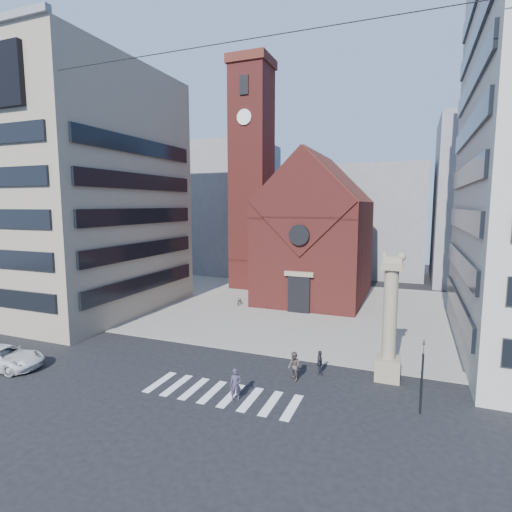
# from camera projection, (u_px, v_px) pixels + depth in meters

# --- Properties ---
(ground) EXTENTS (120.00, 120.00, 0.00)m
(ground) POSITION_uv_depth(u_px,v_px,m) (234.00, 374.00, 27.74)
(ground) COLOR black
(ground) RESTS_ON ground
(piazza) EXTENTS (46.00, 30.00, 0.05)m
(piazza) POSITION_uv_depth(u_px,v_px,m) (304.00, 308.00, 45.27)
(piazza) COLOR #99958B
(piazza) RESTS_ON ground
(zebra_crossing) EXTENTS (10.20, 3.20, 0.01)m
(zebra_crossing) POSITION_uv_depth(u_px,v_px,m) (222.00, 394.00, 24.77)
(zebra_crossing) COLOR white
(zebra_crossing) RESTS_ON ground
(church) EXTENTS (12.00, 16.65, 18.00)m
(church) POSITION_uv_depth(u_px,v_px,m) (317.00, 234.00, 49.82)
(church) COLOR maroon
(church) RESTS_ON ground
(campanile) EXTENTS (5.50, 5.50, 31.20)m
(campanile) POSITION_uv_depth(u_px,v_px,m) (252.00, 175.00, 55.20)
(campanile) COLOR maroon
(campanile) RESTS_ON ground
(building_left) EXTENTS (18.00, 20.00, 26.00)m
(building_left) POSITION_uv_depth(u_px,v_px,m) (73.00, 193.00, 44.03)
(building_left) COLOR gray
(building_left) RESTS_ON ground
(bg_block_left) EXTENTS (16.00, 14.00, 22.00)m
(bg_block_left) POSITION_uv_depth(u_px,v_px,m) (225.00, 209.00, 70.52)
(bg_block_left) COLOR gray
(bg_block_left) RESTS_ON ground
(bg_block_mid) EXTENTS (14.00, 12.00, 18.00)m
(bg_block_mid) POSITION_uv_depth(u_px,v_px,m) (380.00, 221.00, 65.93)
(bg_block_mid) COLOR gray
(bg_block_mid) RESTS_ON ground
(bg_block_right) EXTENTS (16.00, 14.00, 24.00)m
(bg_block_right) POSITION_uv_depth(u_px,v_px,m) (496.00, 202.00, 56.96)
(bg_block_right) COLOR gray
(bg_block_right) RESTS_ON ground
(lion_column) EXTENTS (1.63, 1.60, 8.68)m
(lion_column) POSITION_uv_depth(u_px,v_px,m) (390.00, 329.00, 26.43)
(lion_column) COLOR gray
(lion_column) RESTS_ON ground
(traffic_light) EXTENTS (0.13, 0.16, 4.30)m
(traffic_light) POSITION_uv_depth(u_px,v_px,m) (422.00, 375.00, 22.16)
(traffic_light) COLOR black
(traffic_light) RESTS_ON ground
(white_car) EXTENTS (6.02, 3.43, 1.58)m
(white_car) POSITION_uv_depth(u_px,v_px,m) (3.00, 358.00, 28.57)
(white_car) COLOR white
(white_car) RESTS_ON ground
(pedestrian_0) EXTENTS (0.85, 0.75, 1.94)m
(pedestrian_0) POSITION_uv_depth(u_px,v_px,m) (236.00, 385.00, 23.88)
(pedestrian_0) COLOR #363246
(pedestrian_0) RESTS_ON ground
(pedestrian_1) EXTENTS (1.17, 1.20, 1.95)m
(pedestrian_1) POSITION_uv_depth(u_px,v_px,m) (294.00, 367.00, 26.53)
(pedestrian_1) COLOR #514441
(pedestrian_1) RESTS_ON ground
(pedestrian_2) EXTENTS (0.60, 1.07, 1.72)m
(pedestrian_2) POSITION_uv_depth(u_px,v_px,m) (320.00, 363.00, 27.49)
(pedestrian_2) COLOR #2A2830
(pedestrian_2) RESTS_ON ground
(scooter_0) EXTENTS (0.76, 1.62, 0.82)m
(scooter_0) POSITION_uv_depth(u_px,v_px,m) (240.00, 301.00, 46.70)
(scooter_0) COLOR black
(scooter_0) RESTS_ON piazza
(scooter_1) EXTENTS (0.64, 1.56, 0.91)m
(scooter_1) POSITION_uv_depth(u_px,v_px,m) (253.00, 302.00, 46.06)
(scooter_1) COLOR black
(scooter_1) RESTS_ON piazza
(scooter_2) EXTENTS (0.76, 1.62, 0.82)m
(scooter_2) POSITION_uv_depth(u_px,v_px,m) (268.00, 304.00, 45.42)
(scooter_2) COLOR black
(scooter_2) RESTS_ON piazza
(scooter_3) EXTENTS (0.64, 1.56, 0.91)m
(scooter_3) POSITION_uv_depth(u_px,v_px,m) (282.00, 305.00, 44.78)
(scooter_3) COLOR black
(scooter_3) RESTS_ON piazza
(scooter_4) EXTENTS (0.76, 1.62, 0.82)m
(scooter_4) POSITION_uv_depth(u_px,v_px,m) (297.00, 307.00, 44.15)
(scooter_4) COLOR black
(scooter_4) RESTS_ON piazza
(scooter_5) EXTENTS (0.64, 1.56, 0.91)m
(scooter_5) POSITION_uv_depth(u_px,v_px,m) (313.00, 308.00, 43.51)
(scooter_5) COLOR black
(scooter_5) RESTS_ON piazza
(scooter_6) EXTENTS (0.76, 1.62, 0.82)m
(scooter_6) POSITION_uv_depth(u_px,v_px,m) (329.00, 310.00, 42.87)
(scooter_6) COLOR black
(scooter_6) RESTS_ON piazza
(scooter_7) EXTENTS (0.64, 1.56, 0.91)m
(scooter_7) POSITION_uv_depth(u_px,v_px,m) (345.00, 311.00, 42.23)
(scooter_7) COLOR black
(scooter_7) RESTS_ON piazza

